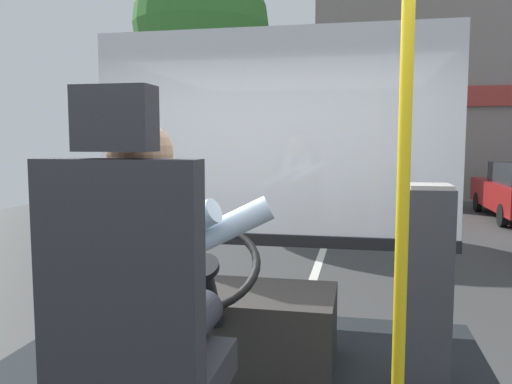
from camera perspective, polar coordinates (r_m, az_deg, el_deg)
name	(u,v)px	position (r m, az deg, el deg)	size (l,w,h in m)	color
ground	(329,233)	(10.85, 8.09, -4.49)	(18.00, 44.00, 0.06)	#393939
driver_seat	(137,342)	(1.69, -13.02, -15.76)	(0.48, 0.48, 1.35)	black
bus_driver	(150,271)	(1.73, -11.58, -8.53)	(0.75, 0.52, 0.77)	#282833
steering_console	(230,324)	(2.85, -2.84, -14.33)	(1.10, 0.99, 0.80)	#282623
handrail_pole	(403,200)	(1.81, 15.88, -0.88)	(0.04, 0.04, 1.99)	gold
fare_box	(427,289)	(2.62, 18.28, -10.07)	(0.21, 0.22, 0.99)	#333338
windshield_panel	(270,162)	(3.53, 1.59, 3.32)	(2.50, 0.08, 1.48)	silver
street_tree	(201,27)	(12.76, -6.04, 17.60)	(3.17, 3.17, 6.13)	#4C3828
shop_building	(477,82)	(19.32, 23.14, 11.05)	(10.55, 4.25, 7.65)	gray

